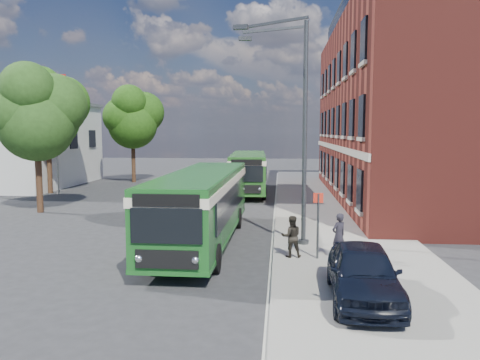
# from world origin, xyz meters

# --- Properties ---
(ground) EXTENTS (120.00, 120.00, 0.00)m
(ground) POSITION_xyz_m (0.00, 0.00, 0.00)
(ground) COLOR #2A2A2C
(ground) RESTS_ON ground
(pavement) EXTENTS (6.00, 48.00, 0.15)m
(pavement) POSITION_xyz_m (7.00, 8.00, 0.07)
(pavement) COLOR #99968B
(pavement) RESTS_ON ground
(kerb_line) EXTENTS (0.12, 48.00, 0.01)m
(kerb_line) POSITION_xyz_m (3.95, 8.00, 0.01)
(kerb_line) COLOR beige
(kerb_line) RESTS_ON ground
(brick_office) EXTENTS (12.10, 26.00, 14.20)m
(brick_office) POSITION_xyz_m (14.00, 12.00, 6.97)
(brick_office) COLOR maroon
(brick_office) RESTS_ON ground
(white_building) EXTENTS (9.40, 13.40, 7.30)m
(white_building) POSITION_xyz_m (-18.00, 18.00, 3.66)
(white_building) COLOR silver
(white_building) RESTS_ON ground
(flagpole) EXTENTS (0.95, 0.10, 9.00)m
(flagpole) POSITION_xyz_m (-12.45, 13.00, 4.94)
(flagpole) COLOR #383B3D
(flagpole) RESTS_ON ground
(street_lamp) EXTENTS (2.96, 2.38, 9.00)m
(street_lamp) POSITION_xyz_m (4.84, -2.00, 4.79)
(street_lamp) COLOR #383B3D
(street_lamp) RESTS_ON ground
(bus_stop_sign) EXTENTS (0.35, 0.08, 2.52)m
(bus_stop_sign) POSITION_xyz_m (5.60, -4.20, 1.51)
(bus_stop_sign) COLOR #383B3D
(bus_stop_sign) RESTS_ON ground
(bus_front) EXTENTS (2.76, 12.13, 3.02)m
(bus_front) POSITION_xyz_m (1.00, -1.65, 1.83)
(bus_front) COLOR #19561D
(bus_front) RESTS_ON ground
(bus_rear) EXTENTS (3.08, 10.98, 3.02)m
(bus_rear) POSITION_xyz_m (1.80, 14.66, 1.83)
(bus_rear) COLOR #235B1F
(bus_rear) RESTS_ON ground
(parked_car) EXTENTS (2.01, 4.57, 1.53)m
(parked_car) POSITION_xyz_m (6.50, -8.32, 0.92)
(parked_car) COLOR black
(parked_car) RESTS_ON pavement
(pedestrian_a) EXTENTS (0.71, 0.67, 1.63)m
(pedestrian_a) POSITION_xyz_m (6.37, -4.02, 0.96)
(pedestrian_a) COLOR black
(pedestrian_a) RESTS_ON pavement
(pedestrian_b) EXTENTS (0.80, 0.66, 1.52)m
(pedestrian_b) POSITION_xyz_m (4.67, -4.09, 0.91)
(pedestrian_b) COLOR black
(pedestrian_b) RESTS_ON pavement
(tree_left) EXTENTS (5.05, 4.80, 8.52)m
(tree_left) POSITION_xyz_m (-9.61, 4.90, 5.78)
(tree_left) COLOR #331F12
(tree_left) RESTS_ON ground
(tree_mid) EXTENTS (5.58, 5.31, 9.43)m
(tree_mid) POSITION_xyz_m (-13.16, 13.10, 6.40)
(tree_mid) COLOR #331F12
(tree_mid) RESTS_ON ground
(tree_right) EXTENTS (5.24, 4.98, 8.85)m
(tree_right) POSITION_xyz_m (-9.19, 21.13, 6.00)
(tree_right) COLOR #331F12
(tree_right) RESTS_ON ground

